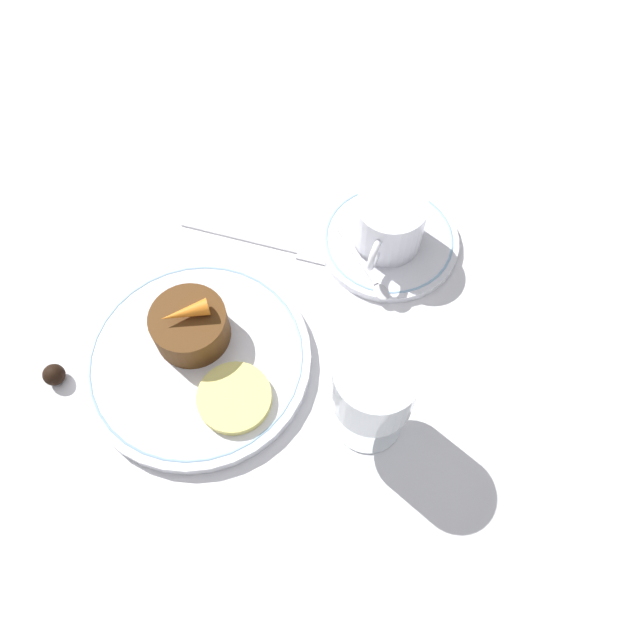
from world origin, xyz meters
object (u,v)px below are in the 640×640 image
object	(u,v)px
dinner_plate	(197,359)
wine_glass	(374,389)
dessert_cake	(191,325)
fork	(278,245)
coffee_cup	(389,222)

from	to	relation	value
dinner_plate	wine_glass	size ratio (longest dim) A/B	1.89
dinner_plate	dessert_cake	distance (m)	0.04
dessert_cake	fork	bearing A→B (deg)	167.50
dinner_plate	wine_glass	distance (m)	0.20
fork	dessert_cake	distance (m)	0.15
coffee_cup	dessert_cake	distance (m)	0.24
coffee_cup	dessert_cake	size ratio (longest dim) A/B	1.33
coffee_cup	wine_glass	bearing A→B (deg)	14.74
dinner_plate	wine_glass	world-z (taller)	wine_glass
dinner_plate	coffee_cup	distance (m)	0.25
dinner_plate	fork	distance (m)	0.17
wine_glass	fork	bearing A→B (deg)	-132.99
wine_glass	coffee_cup	bearing A→B (deg)	-165.26
dessert_cake	wine_glass	bearing A→B (deg)	85.68
fork	wine_glass	bearing A→B (deg)	47.01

